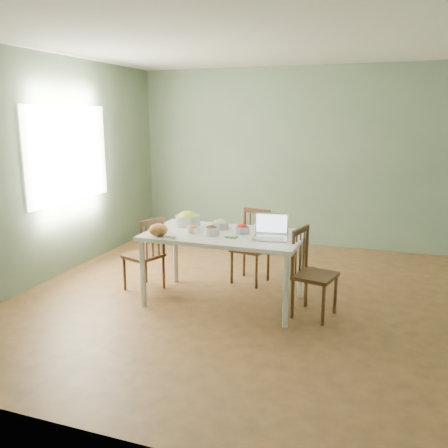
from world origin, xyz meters
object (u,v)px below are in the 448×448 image
(bread_boule, at_px, (158,230))
(laptop, at_px, (270,227))
(dining_table, at_px, (224,268))
(chair_right, at_px, (315,274))
(chair_far, at_px, (250,247))
(chair_left, at_px, (143,254))
(bowl_squash, at_px, (188,219))

(bread_boule, xyz_separation_m, laptop, (1.11, 0.26, 0.06))
(dining_table, distance_m, chair_right, 0.98)
(laptop, bearing_deg, chair_far, 111.14)
(bread_boule, distance_m, laptop, 1.14)
(chair_left, distance_m, chair_right, 1.98)
(dining_table, xyz_separation_m, laptop, (0.51, -0.07, 0.50))
(dining_table, height_order, bread_boule, bread_boule)
(chair_far, bearing_deg, chair_left, -138.19)
(dining_table, bearing_deg, bread_boule, -151.58)
(bowl_squash, xyz_separation_m, laptop, (1.01, -0.26, 0.04))
(dining_table, height_order, bowl_squash, bowl_squash)
(dining_table, height_order, chair_right, chair_right)
(dining_table, distance_m, chair_left, 1.00)
(dining_table, xyz_separation_m, bowl_squash, (-0.50, 0.19, 0.46))
(chair_right, relative_size, bowl_squash, 3.26)
(chair_left, distance_m, laptop, 1.59)
(bowl_squash, distance_m, laptop, 1.04)
(chair_left, height_order, chair_right, chair_right)
(bread_boule, distance_m, bowl_squash, 0.53)
(chair_far, bearing_deg, chair_right, -28.62)
(dining_table, relative_size, chair_far, 1.86)
(bowl_squash, bearing_deg, dining_table, -20.92)
(laptop, bearing_deg, chair_left, 167.56)
(dining_table, relative_size, chair_right, 1.83)
(chair_left, xyz_separation_m, chair_right, (1.98, -0.10, 0.02))
(chair_right, bearing_deg, chair_far, 63.42)
(chair_left, xyz_separation_m, bowl_squash, (0.50, 0.14, 0.42))
(dining_table, relative_size, laptop, 4.75)
(chair_right, xyz_separation_m, bread_boule, (-1.58, -0.28, 0.38))
(dining_table, relative_size, bowl_squash, 5.97)
(chair_far, bearing_deg, dining_table, -86.05)
(chair_far, xyz_separation_m, chair_right, (0.88, -0.74, 0.01))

